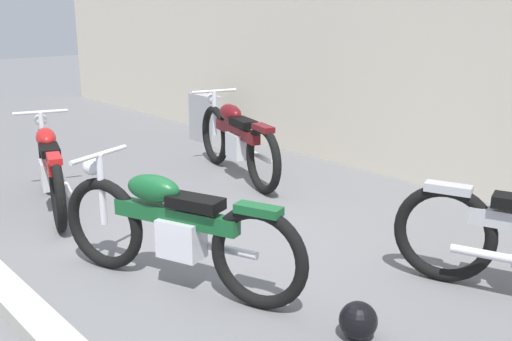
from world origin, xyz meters
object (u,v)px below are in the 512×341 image
object	(u,v)px
stone_marker	(205,118)
motorcycle_maroon	(236,139)
helmet	(358,321)
motorcycle_green	(173,228)
motorcycle_red	(50,167)

from	to	relation	value
stone_marker	motorcycle_maroon	bearing A→B (deg)	-25.19
helmet	stone_marker	bearing A→B (deg)	153.37
motorcycle_green	motorcycle_maroon	bearing A→B (deg)	-69.01
motorcycle_red	stone_marker	bearing A→B (deg)	-47.16
motorcycle_maroon	motorcycle_red	world-z (taller)	motorcycle_maroon
stone_marker	motorcycle_maroon	world-z (taller)	motorcycle_maroon
motorcycle_green	motorcycle_maroon	xyz separation A→B (m)	(-2.01, 2.25, 0.01)
stone_marker	motorcycle_maroon	size ratio (longest dim) A/B	0.34
motorcycle_maroon	motorcycle_green	bearing A→B (deg)	146.94
helmet	motorcycle_maroon	distance (m)	3.87
motorcycle_green	stone_marker	bearing A→B (deg)	-59.82
helmet	motorcycle_red	distance (m)	3.81
motorcycle_maroon	motorcycle_red	distance (m)	2.26
motorcycle_maroon	motorcycle_red	bearing A→B (deg)	96.15
stone_marker	helmet	world-z (taller)	stone_marker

